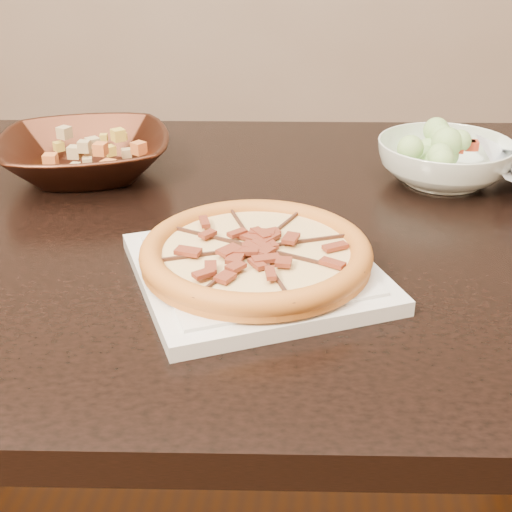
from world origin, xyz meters
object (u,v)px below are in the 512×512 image
Objects in this scene: pizza at (256,253)px; bronze_bowl at (86,155)px; plate at (256,271)px; salad_bowl at (444,162)px; dining_table at (187,279)px.

pizza is 1.01× the size of bronze_bowl.
bronze_bowl is at bearing 134.22° from pizza.
plate is 1.32× the size of pizza.
bronze_bowl is 0.56m from salad_bowl.
salad_bowl is at bearing 25.52° from dining_table.
pizza is at bearing -45.78° from bronze_bowl.
pizza is at bearing -1.71° from plate.
dining_table is 7.36× the size of salad_bowl.
pizza is 0.43m from salad_bowl.
salad_bowl is (0.56, 0.03, -0.00)m from bronze_bowl.
bronze_bowl is 1.28× the size of salad_bowl.
dining_table is 0.43m from salad_bowl.
bronze_bowl is (-0.30, 0.31, 0.02)m from plate.
dining_table is at bearing -38.61° from bronze_bowl.
plate is at bearing -45.78° from bronze_bowl.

